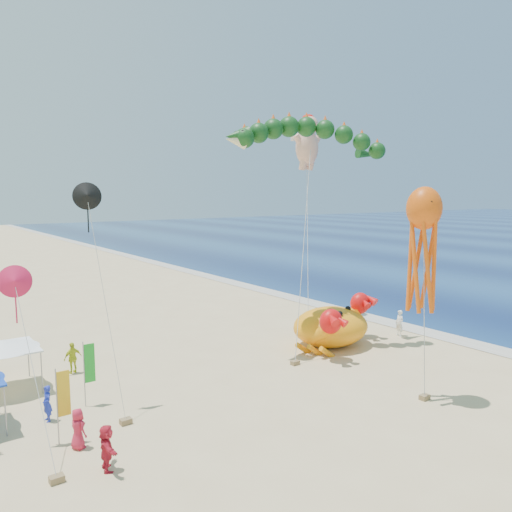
{
  "coord_description": "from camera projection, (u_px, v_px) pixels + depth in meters",
  "views": [
    {
      "loc": [
        -19.46,
        -21.72,
        10.17
      ],
      "look_at": [
        -2.0,
        2.0,
        6.5
      ],
      "focal_mm": 35.0,
      "sensor_mm": 36.0,
      "label": 1
    }
  ],
  "objects": [
    {
      "name": "ground",
      "position": [
        302.0,
        364.0,
        30.06
      ],
      "size": [
        320.0,
        320.0,
        0.0
      ],
      "primitive_type": "plane",
      "color": "#D1B784",
      "rests_on": "ground"
    },
    {
      "name": "feather_flags",
      "position": [
        28.0,
        391.0,
        20.72
      ],
      "size": [
        5.74,
        3.11,
        3.2
      ],
      "color": "gray",
      "rests_on": "ground"
    },
    {
      "name": "canopy_white",
      "position": [
        2.0,
        345.0,
        25.6
      ],
      "size": [
        3.57,
        3.57,
        2.71
      ],
      "color": "gray",
      "rests_on": "ground"
    },
    {
      "name": "dragon_kite",
      "position": [
        309.0,
        141.0,
        31.73
      ],
      "size": [
        11.27,
        4.56,
        14.73
      ],
      "color": "#0F3913",
      "rests_on": "ground"
    },
    {
      "name": "cherub_kite",
      "position": [
        308.0,
        141.0,
        41.17
      ],
      "size": [
        5.54,
        6.13,
        16.67
      ],
      "color": "#E3A28A",
      "rests_on": "ground"
    },
    {
      "name": "octopus_kite",
      "position": [
        423.0,
        240.0,
        23.9
      ],
      "size": [
        1.8,
        1.62,
        10.53
      ],
      "color": "#E5540C",
      "rests_on": "ground"
    },
    {
      "name": "crab_inflatable",
      "position": [
        332.0,
        325.0,
        33.48
      ],
      "size": [
        7.34,
        6.32,
        3.22
      ],
      "color": "orange",
      "rests_on": "ground"
    },
    {
      "name": "foam_strip",
      "position": [
        423.0,
        331.0,
        37.12
      ],
      "size": [
        320.0,
        320.0,
        0.0
      ],
      "primitive_type": "plane",
      "color": "silver",
      "rests_on": "ground"
    },
    {
      "name": "beachgoers",
      "position": [
        89.0,
        390.0,
        23.81
      ],
      "size": [
        29.55,
        12.58,
        1.88
      ],
      "color": "#BA1D36",
      "rests_on": "ground"
    }
  ]
}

